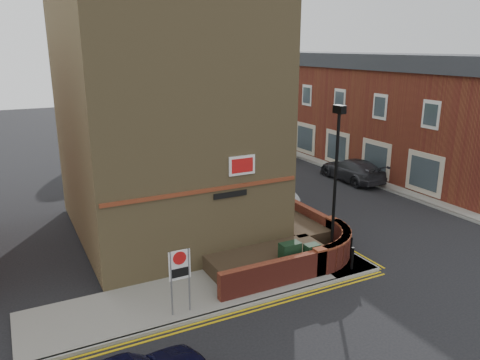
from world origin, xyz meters
name	(u,v)px	position (x,y,z in m)	size (l,w,h in m)	color
ground	(316,288)	(0.00, 0.00, 0.00)	(120.00, 120.00, 0.00)	black
pavement_corner	(211,290)	(-3.50, 1.50, 0.06)	(13.00, 3.00, 0.12)	gray
pavement_main	(199,176)	(2.00, 16.00, 0.06)	(2.00, 32.00, 0.12)	gray
pavement_far	(356,167)	(13.00, 13.00, 0.06)	(4.00, 40.00, 0.12)	gray
kerb_side	(229,310)	(-3.50, 0.00, 0.06)	(13.00, 0.15, 0.12)	gray
kerb_main_near	(213,174)	(3.00, 16.00, 0.06)	(0.15, 32.00, 0.12)	gray
kerb_main_far	(334,170)	(11.00, 13.00, 0.06)	(0.15, 40.00, 0.12)	gray
yellow_lines_side	(233,315)	(-3.50, -0.25, 0.01)	(13.00, 0.28, 0.01)	gold
yellow_lines_main	(216,174)	(3.25, 16.00, 0.01)	(0.28, 32.00, 0.01)	gold
corner_building	(164,99)	(-2.84, 8.00, 6.23)	(8.95, 10.40, 13.60)	olive
garden_wall	(279,261)	(0.00, 2.50, 0.00)	(6.80, 6.00, 1.20)	maroon
lamppost	(335,186)	(1.60, 1.20, 3.34)	(0.25, 0.50, 6.30)	black
utility_cabinet_large	(290,257)	(-0.30, 1.30, 0.72)	(0.80, 0.45, 1.20)	black
utility_cabinet_small	(311,258)	(0.50, 1.00, 0.67)	(0.55, 0.40, 1.10)	black
bollard_near	(352,258)	(2.00, 0.40, 0.57)	(0.11, 0.11, 0.90)	black
bollard_far	(351,248)	(2.60, 1.20, 0.57)	(0.11, 0.11, 0.90)	black
zone_sign	(180,270)	(-5.00, 0.50, 1.64)	(0.72, 0.07, 2.20)	slate
far_terrace	(340,105)	(14.50, 17.00, 4.04)	(5.40, 30.40, 8.00)	maroon
far_terrace_cream	(226,85)	(14.50, 38.00, 4.05)	(5.40, 12.40, 8.00)	#C1B49F
tree_near	(210,110)	(2.00, 14.05, 4.70)	(3.64, 3.65, 6.70)	#382B1E
tree_mid	(167,91)	(2.00, 22.05, 5.20)	(4.03, 4.03, 7.42)	#382B1E
tree_far	(139,87)	(2.00, 30.05, 4.91)	(3.81, 3.81, 7.00)	#382B1E
traffic_light_assembly	(162,118)	(2.40, 25.00, 2.78)	(0.20, 0.16, 4.20)	black
silver_car_near	(274,191)	(3.60, 8.92, 0.71)	(1.49, 4.29, 1.41)	#AEB2B6
red_car_main	(205,148)	(4.63, 21.16, 0.75)	(2.48, 5.39, 1.50)	maroon
grey_car_far	(352,170)	(10.50, 10.52, 0.73)	(2.04, 5.01, 1.45)	#2F2F34
silver_car_far	(270,147)	(9.27, 19.00, 0.73)	(1.73, 4.30, 1.47)	#A2A2A9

